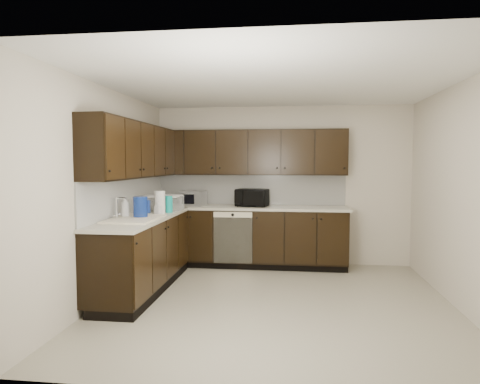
% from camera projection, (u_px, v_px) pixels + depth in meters
% --- Properties ---
extents(floor, '(4.00, 4.00, 0.00)m').
position_uv_depth(floor, '(276.00, 303.00, 4.93)').
color(floor, '#9C9681').
rests_on(floor, ground).
extents(ceiling, '(4.00, 4.00, 0.00)m').
position_uv_depth(ceiling, '(277.00, 83.00, 4.75)').
color(ceiling, white).
rests_on(ceiling, wall_back).
extents(wall_back, '(4.00, 0.02, 2.50)m').
position_uv_depth(wall_back, '(281.00, 185.00, 6.82)').
color(wall_back, '#BFB5A3').
rests_on(wall_back, floor).
extents(wall_left, '(0.02, 4.00, 2.50)m').
position_uv_depth(wall_left, '(108.00, 193.00, 5.09)').
color(wall_left, '#BFB5A3').
rests_on(wall_left, floor).
extents(wall_right, '(0.02, 4.00, 2.50)m').
position_uv_depth(wall_right, '(463.00, 197.00, 4.59)').
color(wall_right, '#BFB5A3').
rests_on(wall_right, floor).
extents(wall_front, '(4.00, 0.02, 2.50)m').
position_uv_depth(wall_front, '(264.00, 217.00, 2.86)').
color(wall_front, '#BFB5A3').
rests_on(wall_front, floor).
extents(lower_cabinets, '(3.00, 2.80, 0.90)m').
position_uv_depth(lower_cabinets, '(209.00, 246.00, 6.12)').
color(lower_cabinets, black).
rests_on(lower_cabinets, floor).
extents(countertop, '(3.03, 2.83, 0.04)m').
position_uv_depth(countertop, '(208.00, 211.00, 6.08)').
color(countertop, '#B5B19E').
rests_on(countertop, lower_cabinets).
extents(backsplash, '(3.00, 2.80, 0.48)m').
position_uv_depth(backsplash, '(197.00, 192.00, 6.30)').
color(backsplash, white).
rests_on(backsplash, countertop).
extents(upper_cabinets, '(3.00, 2.80, 0.70)m').
position_uv_depth(upper_cabinets, '(203.00, 152.00, 6.13)').
color(upper_cabinets, black).
rests_on(upper_cabinets, wall_back).
extents(dishwasher, '(0.58, 0.04, 0.78)m').
position_uv_depth(dishwasher, '(233.00, 234.00, 6.37)').
color(dishwasher, beige).
rests_on(dishwasher, lower_cabinets).
extents(sink, '(0.54, 0.82, 0.42)m').
position_uv_depth(sink, '(134.00, 225.00, 5.06)').
color(sink, beige).
rests_on(sink, countertop).
extents(microwave, '(0.52, 0.39, 0.26)m').
position_uv_depth(microwave, '(252.00, 198.00, 6.57)').
color(microwave, black).
rests_on(microwave, countertop).
extents(soap_bottle_a, '(0.10, 0.10, 0.17)m').
position_uv_depth(soap_bottle_a, '(158.00, 208.00, 5.54)').
color(soap_bottle_a, gray).
rests_on(soap_bottle_a, countertop).
extents(soap_bottle_b, '(0.13, 0.13, 0.27)m').
position_uv_depth(soap_bottle_b, '(125.00, 207.00, 5.23)').
color(soap_bottle_b, gray).
rests_on(soap_bottle_b, countertop).
extents(toaster_oven, '(0.41, 0.33, 0.23)m').
position_uv_depth(toaster_oven, '(193.00, 198.00, 6.67)').
color(toaster_oven, silver).
rests_on(toaster_oven, countertop).
extents(storage_bin, '(0.61, 0.52, 0.20)m').
position_uv_depth(storage_bin, '(161.00, 203.00, 6.04)').
color(storage_bin, silver).
rests_on(storage_bin, countertop).
extents(blue_pitcher, '(0.18, 0.18, 0.26)m').
position_uv_depth(blue_pitcher, '(140.00, 208.00, 5.17)').
color(blue_pitcher, navy).
rests_on(blue_pitcher, countertop).
extents(teal_tumbler, '(0.13, 0.13, 0.22)m').
position_uv_depth(teal_tumbler, '(169.00, 204.00, 5.78)').
color(teal_tumbler, '#0D968E').
rests_on(teal_tumbler, countertop).
extents(paper_towel_roll, '(0.14, 0.14, 0.30)m').
position_uv_depth(paper_towel_roll, '(160.00, 202.00, 5.63)').
color(paper_towel_roll, silver).
rests_on(paper_towel_roll, countertop).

